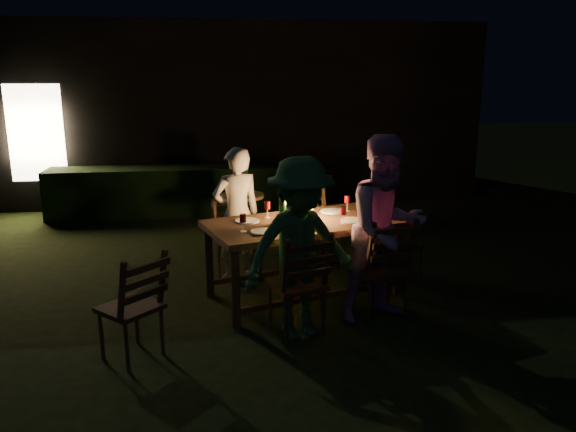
{
  "coord_description": "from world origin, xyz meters",
  "views": [
    {
      "loc": [
        0.12,
        -5.67,
        2.31
      ],
      "look_at": [
        0.9,
        0.14,
        0.82
      ],
      "focal_mm": 35.0,
      "sensor_mm": 36.0,
      "label": 1
    }
  ],
  "objects": [
    {
      "name": "plate_far_right",
      "position": [
        1.4,
        0.23,
        0.84
      ],
      "size": [
        0.25,
        0.25,
        0.01
      ],
      "primitive_type": "cylinder",
      "color": "white",
      "rests_on": "dining_table"
    },
    {
      "name": "person_opp_right",
      "position": [
        1.71,
        -0.76,
        0.89
      ],
      "size": [
        1.03,
        0.9,
        1.78
      ],
      "primitive_type": "imported",
      "rotation": [
        0.0,
        0.0,
        0.3
      ],
      "color": "#D190C5",
      "rests_on": "ground"
    },
    {
      "name": "wineglass_c",
      "position": [
        1.41,
        -0.29,
        0.92
      ],
      "size": [
        0.06,
        0.06,
        0.18
      ],
      "primitive_type": null,
      "color": "#59070F",
      "rests_on": "dining_table"
    },
    {
      "name": "chair_far_left",
      "position": [
        0.38,
        0.49,
        0.29
      ],
      "size": [
        0.59,
        0.6,
        0.97
      ],
      "rotation": [
        0.0,
        0.0,
        3.56
      ],
      "color": "#472917",
      "rests_on": "ground"
    },
    {
      "name": "ice_bucket",
      "position": [
        0.48,
        1.59,
        0.88
      ],
      "size": [
        0.3,
        0.3,
        0.22
      ],
      "primitive_type": "cylinder",
      "color": "#A5A8AD",
      "rests_on": "side_table"
    },
    {
      "name": "wineglass_e",
      "position": [
        1.03,
        -0.43,
        0.92
      ],
      "size": [
        0.06,
        0.06,
        0.18
      ],
      "primitive_type": null,
      "color": "silver",
      "rests_on": "dining_table"
    },
    {
      "name": "wineglass_d",
      "position": [
        1.58,
        0.24,
        0.92
      ],
      "size": [
        0.06,
        0.06,
        0.18
      ],
      "primitive_type": null,
      "color": "#59070F",
      "rests_on": "dining_table"
    },
    {
      "name": "bottle_bucket_a",
      "position": [
        0.43,
        1.55,
        0.93
      ],
      "size": [
        0.07,
        0.07,
        0.32
      ],
      "primitive_type": "cylinder",
      "color": "#0F471E",
      "rests_on": "side_table"
    },
    {
      "name": "bottle_bucket_b",
      "position": [
        0.53,
        1.63,
        0.93
      ],
      "size": [
        0.07,
        0.07,
        0.32
      ],
      "primitive_type": "cylinder",
      "color": "#0F471E",
      "rests_on": "side_table"
    },
    {
      "name": "lantern",
      "position": [
        1.07,
        -0.05,
        0.99
      ],
      "size": [
        0.16,
        0.16,
        0.35
      ],
      "color": "white",
      "rests_on": "dining_table"
    },
    {
      "name": "chair_end",
      "position": [
        2.21,
        0.25,
        0.27
      ],
      "size": [
        0.53,
        0.51,
        0.91
      ],
      "rotation": [
        0.0,
        0.0,
        -1.28
      ],
      "color": "#472917",
      "rests_on": "ground"
    },
    {
      "name": "bottle_table",
      "position": [
        0.8,
        -0.19,
        0.97
      ],
      "size": [
        0.07,
        0.07,
        0.28
      ],
      "primitive_type": "cylinder",
      "color": "#0F471E",
      "rests_on": "dining_table"
    },
    {
      "name": "person_house_side",
      "position": [
        0.36,
        0.53,
        0.76
      ],
      "size": [
        0.64,
        0.52,
        1.53
      ],
      "primitive_type": "imported",
      "rotation": [
        0.0,
        0.0,
        3.44
      ],
      "color": "silver",
      "rests_on": "ground"
    },
    {
      "name": "napkin_left",
      "position": [
        0.99,
        -0.46,
        0.84
      ],
      "size": [
        0.18,
        0.14,
        0.01
      ],
      "primitive_type": "cube",
      "color": "red",
      "rests_on": "dining_table"
    },
    {
      "name": "phone",
      "position": [
        0.54,
        -0.59,
        0.84
      ],
      "size": [
        0.14,
        0.07,
        0.01
      ],
      "primitive_type": "cube",
      "color": "black",
      "rests_on": "dining_table"
    },
    {
      "name": "person_opp_left",
      "position": [
        0.85,
        -1.03,
        0.82
      ],
      "size": [
        1.19,
        0.9,
        1.64
      ],
      "primitive_type": "imported",
      "rotation": [
        0.0,
        0.0,
        0.3
      ],
      "color": "#3B7038",
      "rests_on": "ground"
    },
    {
      "name": "dining_table",
      "position": [
        1.04,
        -0.11,
        0.75
      ],
      "size": [
        2.2,
        1.54,
        0.83
      ],
      "rotation": [
        0.0,
        0.0,
        0.3
      ],
      "color": "#472917",
      "rests_on": "ground"
    },
    {
      "name": "plate_far_left",
      "position": [
        0.45,
        -0.07,
        0.84
      ],
      "size": [
        0.25,
        0.25,
        0.01
      ],
      "primitive_type": "cylinder",
      "color": "white",
      "rests_on": "dining_table"
    },
    {
      "name": "side_table",
      "position": [
        0.48,
        1.59,
        0.68
      ],
      "size": [
        0.57,
        0.57,
        0.77
      ],
      "color": "olive",
      "rests_on": "ground"
    },
    {
      "name": "garden_envelope",
      "position": [
        -0.01,
        6.15,
        1.58
      ],
      "size": [
        40.0,
        40.0,
        3.2
      ],
      "color": "black",
      "rests_on": "ground"
    },
    {
      "name": "plate_near_right",
      "position": [
        1.53,
        -0.19,
        0.84
      ],
      "size": [
        0.25,
        0.25,
        0.01
      ],
      "primitive_type": "cylinder",
      "color": "white",
      "rests_on": "dining_table"
    },
    {
      "name": "napkin_right",
      "position": [
        1.65,
        -0.24,
        0.84
      ],
      "size": [
        0.18,
        0.14,
        0.01
      ],
      "primitive_type": "cube",
      "color": "red",
      "rests_on": "dining_table"
    },
    {
      "name": "chair_near_right",
      "position": [
        1.69,
        -0.72,
        0.32
      ],
      "size": [
        0.55,
        0.58,
        1.06
      ],
      "rotation": [
        0.0,
        0.0,
        0.18
      ],
      "color": "#472917",
      "rests_on": "ground"
    },
    {
      "name": "chair_far_right",
      "position": [
        1.33,
        0.79,
        0.32
      ],
      "size": [
        0.62,
        0.64,
        1.06
      ],
      "rotation": [
        0.0,
        0.0,
        3.5
      ],
      "color": "#472917",
      "rests_on": "ground"
    },
    {
      "name": "chair_near_left",
      "position": [
        0.84,
        -0.98,
        0.31
      ],
      "size": [
        0.58,
        0.6,
        1.02
      ],
      "rotation": [
        0.0,
        0.0,
        0.31
      ],
      "color": "#472917",
      "rests_on": "ground"
    },
    {
      "name": "plate_near_left",
      "position": [
        0.58,
        -0.49,
        0.84
      ],
      "size": [
        0.25,
        0.25,
        0.01
      ],
      "primitive_type": "cylinder",
      "color": "white",
      "rests_on": "dining_table"
    },
    {
      "name": "wineglass_b",
      "position": [
        0.39,
        -0.44,
        0.92
      ],
      "size": [
        0.06,
        0.06,
        0.18
      ],
      "primitive_type": null,
      "color": "#59070F",
      "rests_on": "dining_table"
    },
    {
      "name": "wineglass_a",
      "position": [
        0.67,
        0.06,
        0.92
      ],
      "size": [
        0.06,
        0.06,
        0.18
      ],
      "primitive_type": null,
      "color": "#59070F",
      "rests_on": "dining_table"
    },
    {
      "name": "chair_spare",
      "position": [
        -0.58,
        -1.27,
        0.3
      ],
      "size": [
        0.64,
        0.64,
        0.98
      ],
      "rotation": [
        0.0,
        0.0,
        0.79
      ],
      "color": "#472917",
      "rests_on": "ground"
    }
  ]
}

